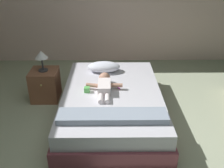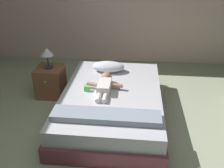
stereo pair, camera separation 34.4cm
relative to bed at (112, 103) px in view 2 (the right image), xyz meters
name	(u,v)px [view 2 (the right image)]	position (x,y,z in m)	size (l,w,h in m)	color
ground_plane	(111,155)	(0.07, -0.83, -0.20)	(8.00, 8.00, 0.00)	#A4AD90
bed	(112,103)	(0.00, 0.00, 0.00)	(1.39, 2.10, 0.40)	brown
pillow	(108,67)	(-0.12, 0.64, 0.29)	(0.51, 0.28, 0.16)	white
baby	(105,85)	(-0.11, 0.04, 0.27)	(0.51, 0.66, 0.17)	white
toothbrush	(118,87)	(0.07, 0.10, 0.21)	(0.09, 0.14, 0.02)	#BF32AE
nightstand	(51,81)	(-1.05, 0.49, 0.05)	(0.42, 0.45, 0.49)	brown
lamp	(47,53)	(-1.05, 0.49, 0.53)	(0.20, 0.20, 0.32)	#333338
blanket	(106,116)	(0.00, -0.67, 0.24)	(1.25, 0.27, 0.07)	#8D9AAD
toy_block	(87,88)	(-0.34, -0.04, 0.24)	(0.07, 0.07, 0.07)	#5EC35B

